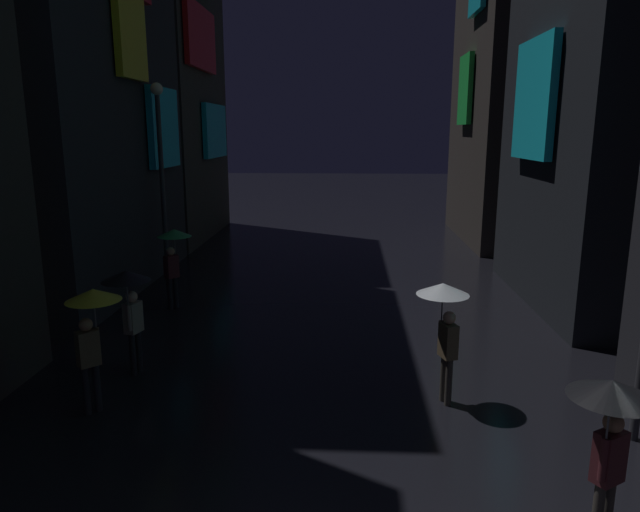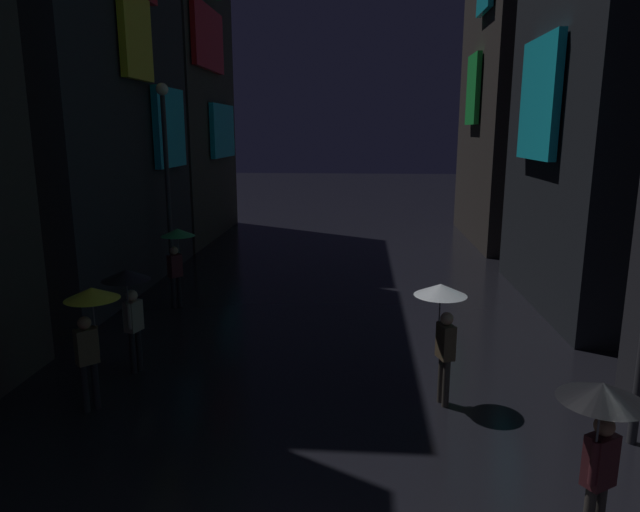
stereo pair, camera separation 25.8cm
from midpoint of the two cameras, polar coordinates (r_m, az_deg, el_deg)
The scene contains 10 objects.
building_left_mid at distance 18.54m, azimuth -23.77°, elevation 21.01°, with size 4.25×8.71×15.43m.
building_left_far at distance 26.29m, azimuth -14.78°, elevation 18.62°, with size 4.25×7.63×15.28m.
building_right_mid at distance 17.11m, azimuth 29.22°, elevation 19.24°, with size 4.25×7.04×14.22m.
building_right_far at distance 26.02m, azimuth 20.37°, elevation 18.85°, with size 4.25×7.84×15.75m.
pedestrian_far_right_black at distance 6.96m, azimuth 27.27°, elevation -14.44°, with size 0.90×0.90×2.12m.
pedestrian_foreground_right_clear at distance 9.95m, azimuth 12.84°, elevation -5.33°, with size 0.90×0.90×2.12m.
pedestrian_foreground_left_yellow at distance 10.18m, azimuth -21.30°, elevation -5.48°, with size 0.90×0.90×2.12m.
pedestrian_midstreet_centre_black at distance 11.34m, azimuth -17.98°, elevation -3.43°, with size 0.90×0.90×2.12m.
pedestrian_midstreet_left_green at distance 15.49m, azimuth -13.65°, elevation 1.00°, with size 0.90×0.90×2.12m.
streetlamp_left_far at distance 17.80m, azimuth -14.72°, elevation 9.03°, with size 0.36×0.36×6.00m.
Camera 2 is at (0.83, -2.99, 4.66)m, focal length 32.00 mm.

